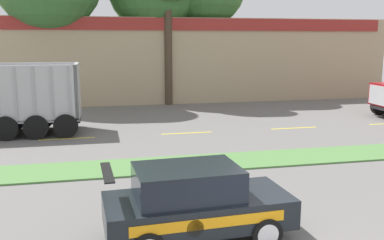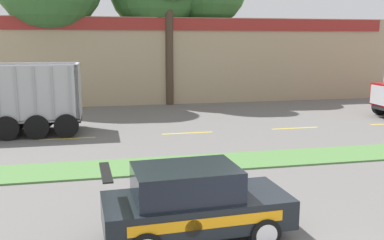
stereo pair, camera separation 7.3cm
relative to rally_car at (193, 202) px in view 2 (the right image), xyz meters
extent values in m
cube|color=#517F42|center=(1.24, 5.56, -0.82)|extent=(120.00, 2.04, 0.06)
cube|color=yellow|center=(-3.39, 10.58, -0.84)|extent=(2.40, 0.14, 0.01)
cube|color=yellow|center=(2.01, 10.58, -0.84)|extent=(2.40, 0.14, 0.01)
cube|color=yellow|center=(7.41, 10.58, -0.84)|extent=(2.40, 0.14, 0.01)
cube|color=#ADADB2|center=(-5.78, 12.00, -0.07)|extent=(5.91, 2.46, 0.12)
cube|color=#ADADB2|center=(-2.90, 12.00, 1.15)|extent=(0.16, 2.46, 2.45)
cube|color=#ADADB2|center=(-5.78, 10.85, 1.15)|extent=(5.91, 0.16, 2.45)
cube|color=#ADADB2|center=(-5.78, 13.15, 1.15)|extent=(5.91, 0.16, 2.45)
cube|color=#99999E|center=(-5.41, 10.75, 1.15)|extent=(0.10, 0.04, 2.33)
cube|color=#99999E|center=(-4.67, 10.75, 1.15)|extent=(0.10, 0.04, 2.33)
cube|color=#99999E|center=(-3.93, 10.75, 1.15)|extent=(0.10, 0.04, 2.33)
cube|color=#99999E|center=(-3.19, 10.75, 1.15)|extent=(0.10, 0.04, 2.33)
cylinder|color=black|center=(-3.42, 10.79, -0.31)|extent=(1.07, 0.30, 1.07)
cylinder|color=black|center=(-3.42, 13.21, -0.31)|extent=(1.07, 0.30, 1.07)
cylinder|color=black|center=(-4.67, 10.79, -0.31)|extent=(1.07, 0.30, 1.07)
cylinder|color=black|center=(-4.67, 13.21, -0.31)|extent=(1.07, 0.30, 1.07)
cylinder|color=black|center=(-5.91, 10.79, -0.31)|extent=(1.07, 0.30, 1.07)
cylinder|color=black|center=(-5.91, 13.21, -0.31)|extent=(1.07, 0.30, 1.07)
cube|color=#B7B7BC|center=(13.02, 11.95, 0.45)|extent=(0.06, 1.69, 1.04)
cylinder|color=black|center=(13.96, 13.14, -0.34)|extent=(1.01, 0.30, 1.01)
cube|color=black|center=(0.08, 0.01, -0.19)|extent=(4.08, 1.92, 0.64)
cube|color=black|center=(-0.16, -0.01, 0.44)|extent=(2.27, 1.62, 0.63)
cube|color=black|center=(-0.16, -0.01, 0.78)|extent=(2.27, 1.62, 0.04)
cube|color=black|center=(-1.82, -0.09, 0.82)|extent=(0.27, 1.38, 0.03)
cube|color=orange|center=(0.12, -0.86, -0.13)|extent=(3.20, 0.17, 0.22)
cylinder|color=black|center=(-0.18, -0.88, -0.19)|extent=(0.35, 0.03, 0.35)
cylinder|color=black|center=(1.36, -0.75, -0.51)|extent=(0.68, 0.23, 0.67)
cylinder|color=silver|center=(1.36, -0.86, -0.51)|extent=(0.47, 0.04, 0.47)
cylinder|color=black|center=(1.28, 0.89, -0.51)|extent=(0.68, 0.23, 0.67)
cylinder|color=silver|center=(1.27, 0.99, -0.51)|extent=(0.47, 0.04, 0.47)
cylinder|color=black|center=(-1.20, 0.76, -0.51)|extent=(0.68, 0.23, 0.67)
cylinder|color=silver|center=(-1.21, 0.87, -0.51)|extent=(0.47, 0.04, 0.47)
cube|color=tan|center=(3.84, 25.74, 2.03)|extent=(29.96, 12.00, 5.75)
cube|color=maroon|center=(3.84, 19.69, 4.45)|extent=(28.46, 0.10, 0.80)
cylinder|color=#473828|center=(-4.81, 20.76, 2.31)|extent=(0.43, 0.43, 6.30)
cylinder|color=#473828|center=(2.64, 19.68, 2.90)|extent=(0.50, 0.50, 7.48)
cylinder|color=#473828|center=(2.02, 22.02, 2.22)|extent=(0.42, 0.42, 6.13)
cylinder|color=#473828|center=(5.63, 22.48, 2.41)|extent=(0.40, 0.40, 6.51)
camera|label=1|loc=(-1.91, -8.51, 3.43)|focal=40.00mm
camera|label=2|loc=(-1.84, -8.52, 3.43)|focal=40.00mm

